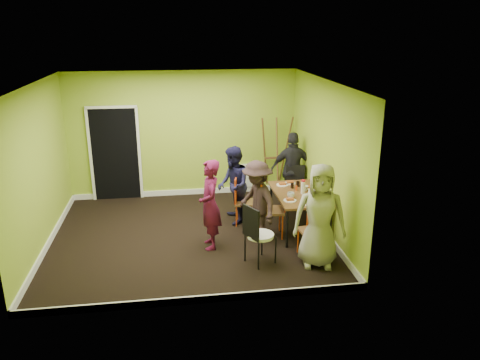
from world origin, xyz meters
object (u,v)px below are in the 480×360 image
object	(u,v)px
chair_back_end	(295,178)
thermos	(303,188)
easel	(276,156)
person_left_far	(233,185)
person_standing	(210,205)
person_back_end	(293,170)
chair_bentwood	(257,232)
blue_bottle	(317,192)
person_front_end	(320,216)
person_left_near	(257,201)
dining_table	(299,196)
chair_front_end	(314,228)
chair_left_far	(242,198)
orange_bottle	(296,188)
chair_left_near	(267,205)

from	to	relation	value
chair_back_end	thermos	distance (m)	1.17
easel	person_left_far	distance (m)	1.89
person_standing	person_back_end	size ratio (longest dim) A/B	0.98
chair_bentwood	blue_bottle	size ratio (longest dim) A/B	4.74
person_front_end	person_left_far	bearing A→B (deg)	132.50
person_standing	person_back_end	bearing A→B (deg)	129.33
person_left_near	dining_table	bearing A→B (deg)	84.75
chair_front_end	person_left_far	distance (m)	2.04
chair_left_far	person_front_end	xyz separation A→B (m)	(0.98, -1.80, 0.31)
chair_front_end	blue_bottle	world-z (taller)	chair_front_end
person_left_near	blue_bottle	bearing A→B (deg)	66.43
person_standing	person_front_end	size ratio (longest dim) A/B	0.93
chair_back_end	easel	size ratio (longest dim) A/B	0.52
chair_left_far	orange_bottle	bearing A→B (deg)	85.10
easel	person_left_far	size ratio (longest dim) A/B	1.18
person_left_near	person_back_end	xyz separation A→B (m)	(1.05, 1.54, 0.06)
dining_table	person_left_near	world-z (taller)	person_left_near
chair_bentwood	easel	distance (m)	3.40
dining_table	person_standing	bearing A→B (deg)	-164.95
chair_bentwood	person_left_near	size ratio (longest dim) A/B	0.69
person_back_end	chair_left_near	bearing A→B (deg)	65.45
person_left_far	blue_bottle	bearing A→B (deg)	57.67
chair_front_end	chair_bentwood	distance (m)	0.97
chair_left_near	person_standing	distance (m)	1.11
easel	blue_bottle	world-z (taller)	easel
thermos	orange_bottle	bearing A→B (deg)	110.24
chair_left_near	chair_back_end	world-z (taller)	chair_left_near
chair_left_far	person_left_near	world-z (taller)	person_left_near
chair_back_end	chair_front_end	distance (m)	2.24
chair_back_end	blue_bottle	distance (m)	1.39
person_front_end	chair_back_end	bearing A→B (deg)	96.13
chair_bentwood	person_left_far	distance (m)	1.76
blue_bottle	person_left_near	xyz separation A→B (m)	(-1.10, 0.00, -0.12)
chair_bentwood	person_front_end	size ratio (longest dim) A/B	0.60
thermos	person_standing	bearing A→B (deg)	-166.89
chair_left_far	person_standing	xyz separation A→B (m)	(-0.68, -0.91, 0.25)
orange_bottle	easel	bearing A→B (deg)	89.44
chair_left_near	person_standing	size ratio (longest dim) A/B	0.67
dining_table	person_standing	world-z (taller)	person_standing
easel	person_left_near	world-z (taller)	easel
chair_left_far	person_standing	size ratio (longest dim) A/B	0.60
chair_front_end	chair_bentwood	bearing A→B (deg)	175.15
orange_bottle	person_left_far	world-z (taller)	person_left_far
person_standing	chair_bentwood	bearing A→B (deg)	41.08
dining_table	chair_left_far	bearing A→B (deg)	156.01
dining_table	person_standing	distance (m)	1.77
person_front_end	easel	bearing A→B (deg)	101.29
easel	person_standing	world-z (taller)	easel
chair_back_end	orange_bottle	xyz separation A→B (m)	(-0.23, -0.95, 0.13)
chair_front_end	person_back_end	world-z (taller)	person_back_end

